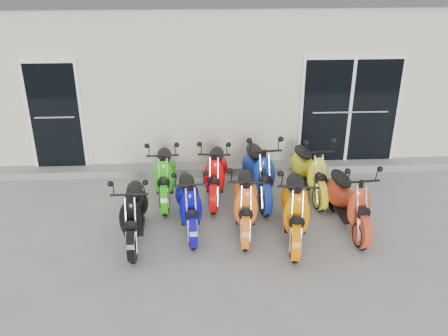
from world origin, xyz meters
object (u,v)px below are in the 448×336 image
at_px(scooter_front_red, 349,193).
at_px(scooter_back_red, 216,166).
at_px(scooter_back_yellow, 309,164).
at_px(scooter_front_black, 133,205).
at_px(scooter_front_blue, 189,196).
at_px(scooter_back_green, 164,167).
at_px(scooter_front_orange_a, 246,193).
at_px(scooter_back_blue, 259,164).
at_px(scooter_front_orange_b, 296,199).

height_order(scooter_front_red, scooter_back_red, scooter_front_red).
bearing_deg(scooter_back_yellow, scooter_front_black, -163.48).
height_order(scooter_front_blue, scooter_back_red, scooter_back_red).
xyz_separation_m(scooter_back_green, scooter_back_yellow, (2.63, -0.00, 0.00)).
height_order(scooter_front_blue, scooter_front_red, scooter_front_red).
relative_size(scooter_front_orange_a, scooter_back_blue, 0.94).
bearing_deg(scooter_front_red, scooter_back_yellow, 103.36).
bearing_deg(scooter_front_black, scooter_back_yellow, 21.57).
relative_size(scooter_front_orange_a, scooter_back_green, 1.02).
bearing_deg(scooter_back_blue, scooter_front_blue, -146.05).
xyz_separation_m(scooter_front_black, scooter_back_green, (0.40, 1.34, 0.01)).
xyz_separation_m(scooter_front_orange_a, scooter_back_red, (-0.44, 1.10, -0.01)).
bearing_deg(scooter_back_yellow, scooter_front_orange_b, -117.50).
xyz_separation_m(scooter_back_green, scooter_back_blue, (1.69, -0.07, 0.05)).
xyz_separation_m(scooter_front_black, scooter_back_blue, (2.09, 1.27, 0.06)).
xyz_separation_m(scooter_back_green, scooter_back_red, (0.92, 0.00, -0.00)).
bearing_deg(scooter_back_yellow, scooter_front_red, -78.79).
xyz_separation_m(scooter_front_black, scooter_back_yellow, (3.03, 1.34, 0.01)).
xyz_separation_m(scooter_front_blue, scooter_front_orange_a, (0.92, -0.04, 0.03)).
xyz_separation_m(scooter_front_black, scooter_front_orange_b, (2.51, -0.06, 0.06)).
height_order(scooter_front_black, scooter_back_blue, scooter_back_blue).
xyz_separation_m(scooter_front_blue, scooter_back_green, (-0.45, 1.06, 0.02)).
relative_size(scooter_front_black, scooter_back_red, 0.99).
distance_m(scooter_back_green, scooter_back_red, 0.92).
xyz_separation_m(scooter_front_blue, scooter_back_red, (0.47, 1.06, 0.02)).
height_order(scooter_front_orange_b, scooter_back_blue, scooter_front_orange_b).
relative_size(scooter_front_blue, scooter_back_yellow, 0.97).
bearing_deg(scooter_back_red, scooter_back_yellow, 5.28).
distance_m(scooter_front_orange_a, scooter_front_red, 1.66).
height_order(scooter_front_black, scooter_front_blue, scooter_front_black).
distance_m(scooter_front_orange_a, scooter_back_red, 1.19).
xyz_separation_m(scooter_front_black, scooter_back_red, (1.32, 1.35, 0.01)).
bearing_deg(scooter_back_green, scooter_front_orange_b, -35.78).
relative_size(scooter_front_blue, scooter_front_red, 0.95).
bearing_deg(scooter_back_green, scooter_back_blue, -4.63).
bearing_deg(scooter_front_blue, scooter_front_orange_a, -7.90).
height_order(scooter_front_red, scooter_back_green, scooter_front_red).
height_order(scooter_front_blue, scooter_back_blue, scooter_back_blue).
distance_m(scooter_back_red, scooter_back_blue, 0.77).
height_order(scooter_back_blue, scooter_back_yellow, scooter_back_blue).
bearing_deg(scooter_back_blue, scooter_back_red, 169.86).
height_order(scooter_front_blue, scooter_back_yellow, scooter_back_yellow).
relative_size(scooter_back_red, scooter_back_blue, 0.92).
distance_m(scooter_front_red, scooter_back_green, 3.24).
height_order(scooter_front_orange_b, scooter_back_yellow, scooter_front_orange_b).
bearing_deg(scooter_front_red, scooter_back_red, 145.51).
distance_m(scooter_front_red, scooter_back_red, 2.40).
distance_m(scooter_front_orange_b, scooter_front_red, 0.94).
bearing_deg(scooter_front_red, scooter_front_orange_a, 172.32).
xyz_separation_m(scooter_front_red, scooter_back_red, (-2.10, 1.17, -0.02)).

